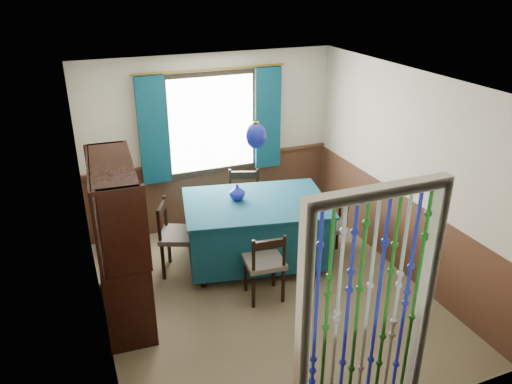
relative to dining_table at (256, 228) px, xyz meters
name	(u,v)px	position (x,y,z in m)	size (l,w,h in m)	color
floor	(266,295)	(-0.17, -0.74, -0.49)	(4.00, 4.00, 0.00)	brown
ceiling	(268,82)	(-0.17, -0.74, 2.01)	(4.00, 4.00, 0.00)	silver
wall_back	(211,143)	(-0.17, 1.26, 0.76)	(3.60, 3.60, 0.00)	beige
wall_front	(373,305)	(-0.17, -2.74, 0.76)	(3.60, 3.60, 0.00)	beige
wall_left	(93,228)	(-1.97, -0.74, 0.76)	(4.00, 4.00, 0.00)	beige
wall_right	(405,175)	(1.63, -0.74, 0.76)	(4.00, 4.00, 0.00)	beige
wainscot_back	(214,192)	(-0.17, 1.24, 0.01)	(3.60, 3.60, 0.00)	#4B2C1C
wainscot_front	(363,381)	(-0.17, -2.73, 0.01)	(3.60, 3.60, 0.00)	#4B2C1C
wainscot_left	(104,293)	(-1.96, -0.74, 0.01)	(4.00, 4.00, 0.00)	#4B2C1C
wainscot_right	(397,230)	(1.61, -0.74, 0.01)	(4.00, 4.00, 0.00)	#4B2C1C
window	(212,124)	(-0.17, 1.21, 1.06)	(1.32, 0.12, 1.42)	black
doorway	(366,322)	(-0.17, -2.68, 0.56)	(1.16, 0.12, 2.18)	silver
dining_table	(256,228)	(0.00, 0.00, 0.00)	(1.98, 1.55, 0.86)	#0F3D4E
chair_near	(265,263)	(-0.20, -0.78, -0.02)	(0.47, 0.45, 0.87)	black
chair_far	(244,203)	(0.11, 0.72, 0.01)	(0.59, 0.58, 0.94)	black
chair_left	(177,236)	(-0.99, 0.15, 0.01)	(0.60, 0.61, 0.95)	black
chair_right	(332,226)	(0.96, -0.25, -0.04)	(0.51, 0.52, 0.84)	black
sideboard	(123,264)	(-1.72, -0.44, 0.12)	(0.55, 1.38, 1.77)	black
pendant_lamp	(256,135)	(0.00, 0.00, 1.23)	(0.25, 0.25, 0.94)	olive
vase_table	(237,193)	(-0.19, 0.15, 0.46)	(0.18, 0.18, 0.19)	navy
bowl_shelf	(127,224)	(-1.66, -0.76, 0.75)	(0.24, 0.24, 0.06)	beige
vase_sideboard	(120,220)	(-1.66, -0.11, 0.49)	(0.17, 0.17, 0.18)	beige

